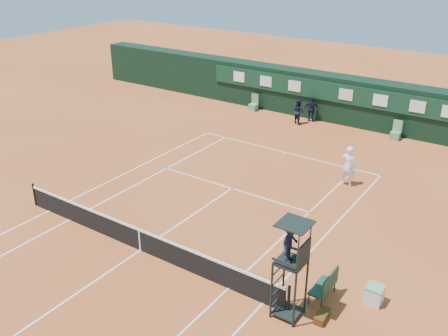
% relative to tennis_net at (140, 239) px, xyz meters
% --- Properties ---
extents(ground, '(90.00, 90.00, 0.00)m').
position_rel_tennis_net_xyz_m(ground, '(0.00, 0.00, -0.51)').
color(ground, '#B75B2B').
rests_on(ground, ground).
extents(court_lines, '(11.05, 23.85, 0.01)m').
position_rel_tennis_net_xyz_m(court_lines, '(0.00, 0.00, -0.50)').
color(court_lines, silver).
rests_on(court_lines, ground).
extents(tennis_net, '(12.90, 0.10, 1.10)m').
position_rel_tennis_net_xyz_m(tennis_net, '(0.00, 0.00, 0.00)').
color(tennis_net, black).
rests_on(tennis_net, ground).
extents(back_wall, '(40.00, 1.65, 3.00)m').
position_rel_tennis_net_xyz_m(back_wall, '(0.00, 18.74, 1.00)').
color(back_wall, black).
rests_on(back_wall, ground).
extents(linesman_chair_left, '(0.55, 0.50, 1.15)m').
position_rel_tennis_net_xyz_m(linesman_chair_left, '(-5.50, 17.48, -0.19)').
color(linesman_chair_left, '#5E906A').
rests_on(linesman_chair_left, ground).
extents(linesman_chair_right, '(0.55, 0.50, 1.15)m').
position_rel_tennis_net_xyz_m(linesman_chair_right, '(4.50, 17.48, -0.19)').
color(linesman_chair_right, '#568361').
rests_on(linesman_chair_right, ground).
extents(umpire_chair, '(0.96, 0.95, 3.42)m').
position_rel_tennis_net_xyz_m(umpire_chair, '(6.40, -0.05, 1.95)').
color(umpire_chair, black).
rests_on(umpire_chair, ground).
extents(player_bench, '(0.56, 1.20, 1.10)m').
position_rel_tennis_net_xyz_m(player_bench, '(7.08, 1.33, 0.09)').
color(player_bench, '#173A29').
rests_on(player_bench, ground).
extents(tennis_bag, '(0.35, 0.73, 0.27)m').
position_rel_tennis_net_xyz_m(tennis_bag, '(7.42, 0.37, -0.37)').
color(tennis_bag, black).
rests_on(tennis_bag, ground).
extents(cooler, '(0.57, 0.57, 0.65)m').
position_rel_tennis_net_xyz_m(cooler, '(8.48, 2.09, -0.18)').
color(cooler, silver).
rests_on(cooler, ground).
extents(tennis_ball, '(0.06, 0.06, 0.06)m').
position_rel_tennis_net_xyz_m(tennis_ball, '(-0.36, 6.53, -0.48)').
color(tennis_ball, '#C4D631').
rests_on(tennis_ball, ground).
extents(player, '(0.75, 0.50, 2.03)m').
position_rel_tennis_net_xyz_m(player, '(4.41, 9.95, 0.50)').
color(player, white).
rests_on(player, ground).
extents(ball_kid_left, '(0.99, 0.90, 1.64)m').
position_rel_tennis_net_xyz_m(ball_kid_left, '(-1.65, 16.73, 0.31)').
color(ball_kid_left, black).
rests_on(ball_kid_left, ground).
extents(ball_kid_right, '(1.07, 0.72, 1.68)m').
position_rel_tennis_net_xyz_m(ball_kid_right, '(-1.12, 17.60, 0.33)').
color(ball_kid_right, black).
rests_on(ball_kid_right, ground).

